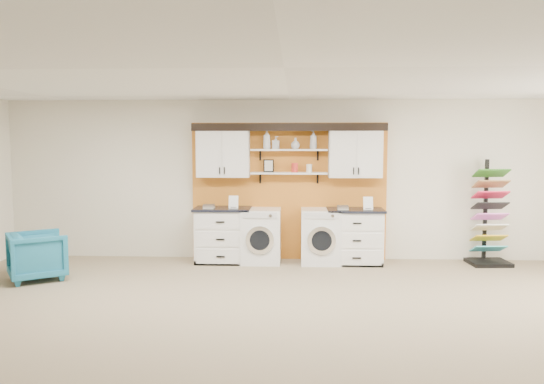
{
  "coord_description": "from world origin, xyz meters",
  "views": [
    {
      "loc": [
        0.12,
        -5.31,
        2.08
      ],
      "look_at": [
        -0.22,
        2.3,
        1.35
      ],
      "focal_mm": 35.0,
      "sensor_mm": 36.0,
      "label": 1
    }
  ],
  "objects_px": {
    "base_cabinet_left": "(223,235)",
    "dryer": "(321,236)",
    "washer": "(261,236)",
    "armchair": "(37,256)",
    "base_cabinet_right": "(355,236)",
    "sample_rack": "(489,232)"
  },
  "relations": [
    {
      "from": "base_cabinet_right",
      "to": "dryer",
      "type": "distance_m",
      "value": 0.58
    },
    {
      "from": "base_cabinet_left",
      "to": "armchair",
      "type": "height_order",
      "value": "base_cabinet_left"
    },
    {
      "from": "dryer",
      "to": "armchair",
      "type": "relative_size",
      "value": 1.18
    },
    {
      "from": "base_cabinet_left",
      "to": "sample_rack",
      "type": "relative_size",
      "value": 0.54
    },
    {
      "from": "washer",
      "to": "dryer",
      "type": "relative_size",
      "value": 1.0
    },
    {
      "from": "base_cabinet_left",
      "to": "washer",
      "type": "height_order",
      "value": "base_cabinet_left"
    },
    {
      "from": "base_cabinet_left",
      "to": "sample_rack",
      "type": "bearing_deg",
      "value": 0.47
    },
    {
      "from": "washer",
      "to": "dryer",
      "type": "xyz_separation_m",
      "value": [
        1.02,
        0.0,
        0.0
      ]
    },
    {
      "from": "base_cabinet_right",
      "to": "sample_rack",
      "type": "relative_size",
      "value": 0.54
    },
    {
      "from": "sample_rack",
      "to": "armchair",
      "type": "distance_m",
      "value": 7.27
    },
    {
      "from": "dryer",
      "to": "sample_rack",
      "type": "height_order",
      "value": "sample_rack"
    },
    {
      "from": "dryer",
      "to": "armchair",
      "type": "xyz_separation_m",
      "value": [
        -4.32,
        -1.27,
        -0.11
      ]
    },
    {
      "from": "dryer",
      "to": "base_cabinet_left",
      "type": "bearing_deg",
      "value": 179.89
    },
    {
      "from": "base_cabinet_right",
      "to": "dryer",
      "type": "relative_size",
      "value": 1.03
    },
    {
      "from": "sample_rack",
      "to": "dryer",
      "type": "bearing_deg",
      "value": 176.68
    },
    {
      "from": "washer",
      "to": "base_cabinet_right",
      "type": "bearing_deg",
      "value": 0.12
    },
    {
      "from": "sample_rack",
      "to": "armchair",
      "type": "relative_size",
      "value": 2.24
    },
    {
      "from": "base_cabinet_left",
      "to": "dryer",
      "type": "xyz_separation_m",
      "value": [
        1.68,
        -0.0,
        -0.01
      ]
    },
    {
      "from": "base_cabinet_left",
      "to": "dryer",
      "type": "relative_size",
      "value": 1.04
    },
    {
      "from": "base_cabinet_right",
      "to": "sample_rack",
      "type": "height_order",
      "value": "sample_rack"
    },
    {
      "from": "washer",
      "to": "armchair",
      "type": "bearing_deg",
      "value": -159.0
    },
    {
      "from": "base_cabinet_right",
      "to": "sample_rack",
      "type": "distance_m",
      "value": 2.25
    }
  ]
}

